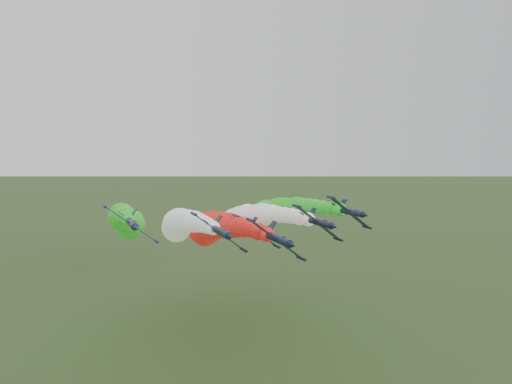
% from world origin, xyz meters
% --- Properties ---
extents(jet_lead, '(17.50, 87.32, 19.15)m').
position_xyz_m(jet_lead, '(-1.61, 53.70, 31.31)').
color(jet_lead, black).
rests_on(jet_lead, ground).
extents(jet_inner_left, '(17.49, 87.31, 19.14)m').
position_xyz_m(jet_inner_left, '(-8.34, 62.19, 31.54)').
color(jet_inner_left, black).
rests_on(jet_inner_left, ground).
extents(jet_inner_right, '(17.91, 87.73, 19.56)m').
position_xyz_m(jet_inner_right, '(11.03, 65.44, 31.50)').
color(jet_inner_right, black).
rests_on(jet_inner_right, ground).
extents(jet_outer_left, '(17.45, 87.26, 19.08)m').
position_xyz_m(jet_outer_left, '(-21.56, 71.41, 32.34)').
color(jet_outer_left, black).
rests_on(jet_outer_left, ground).
extents(jet_outer_right, '(18.17, 87.98, 19.81)m').
position_xyz_m(jet_outer_right, '(22.13, 72.97, 32.03)').
color(jet_outer_right, black).
rests_on(jet_outer_right, ground).
extents(jet_trail, '(18.51, 88.33, 20.16)m').
position_xyz_m(jet_trail, '(3.39, 77.15, 28.55)').
color(jet_trail, black).
rests_on(jet_trail, ground).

